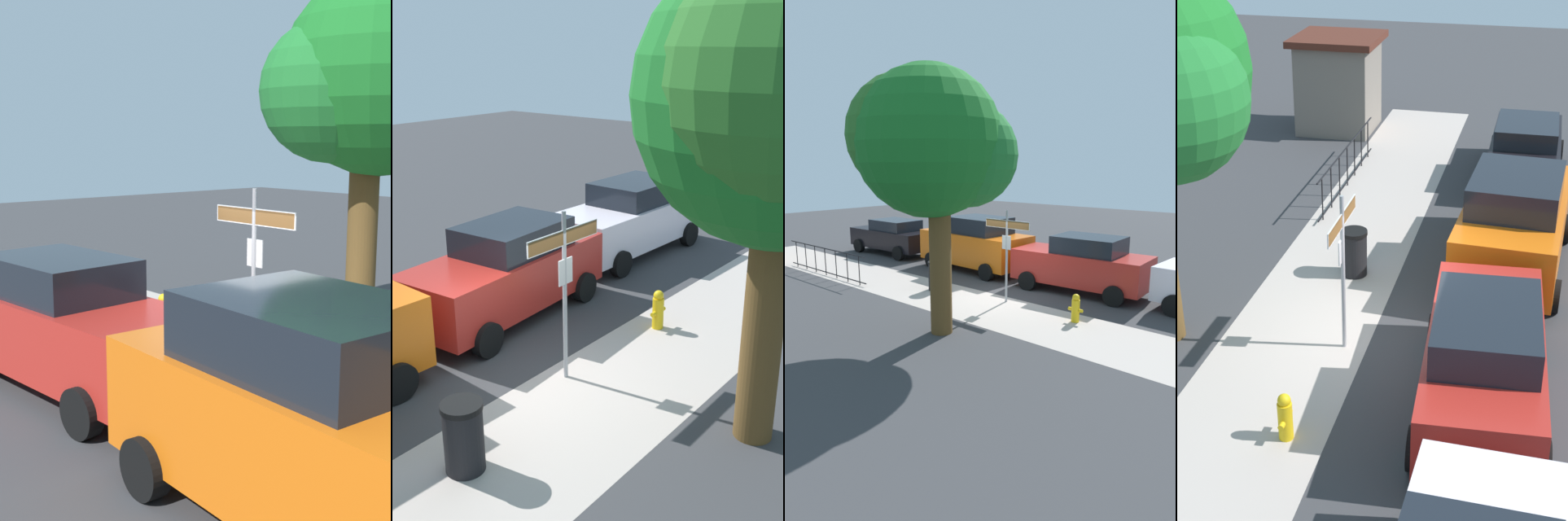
% 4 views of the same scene
% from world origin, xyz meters
% --- Properties ---
extents(ground_plane, '(60.00, 60.00, 0.00)m').
position_xyz_m(ground_plane, '(0.00, 0.00, 0.00)').
color(ground_plane, '#38383A').
extents(sidewalk_strip, '(24.00, 2.60, 0.00)m').
position_xyz_m(sidewalk_strip, '(2.00, 1.30, 0.00)').
color(sidewalk_strip, '#B4A69D').
rests_on(sidewalk_strip, ground_plane).
extents(street_sign, '(1.65, 0.07, 2.84)m').
position_xyz_m(street_sign, '(-0.44, 0.40, 1.96)').
color(street_sign, '#9EA0A5').
rests_on(street_sign, ground_plane).
extents(shade_tree, '(3.72, 3.74, 6.45)m').
position_xyz_m(shade_tree, '(-0.55, 3.53, 4.64)').
color(shade_tree, brown).
rests_on(shade_tree, ground_plane).
extents(car_red, '(4.54, 2.19, 1.90)m').
position_xyz_m(car_red, '(-1.63, -2.11, 0.96)').
color(car_red, '#B1261E').
rests_on(car_red, ground_plane).
extents(car_orange, '(4.67, 2.35, 2.16)m').
position_xyz_m(car_orange, '(3.18, -2.21, 1.07)').
color(car_orange, orange).
rests_on(car_orange, ground_plane).
extents(car_black, '(4.41, 2.02, 1.64)m').
position_xyz_m(car_black, '(8.42, -2.14, 0.84)').
color(car_black, black).
rests_on(car_black, ground_plane).
extents(iron_fence, '(5.25, 0.04, 1.07)m').
position_xyz_m(iron_fence, '(6.88, 2.30, 0.57)').
color(iron_fence, black).
rests_on(iron_fence, ground_plane).
extents(fire_hydrant, '(0.42, 0.22, 0.78)m').
position_xyz_m(fire_hydrant, '(-2.97, 0.60, 0.38)').
color(fire_hydrant, yellow).
rests_on(fire_hydrant, ground_plane).
extents(trash_bin, '(0.55, 0.55, 0.98)m').
position_xyz_m(trash_bin, '(2.19, 0.90, 0.49)').
color(trash_bin, black).
rests_on(trash_bin, ground_plane).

